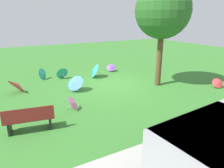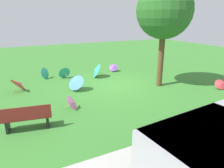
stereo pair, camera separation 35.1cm
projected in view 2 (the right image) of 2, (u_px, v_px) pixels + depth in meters
name	position (u px, v px, depth m)	size (l,w,h in m)	color
ground	(116.00, 85.00, 11.68)	(40.00, 40.00, 0.00)	#387A2D
park_bench	(27.00, 118.00, 6.83)	(1.66, 0.76, 0.90)	maroon
shade_tree	(164.00, 11.00, 10.32)	(2.87, 2.87, 5.44)	brown
parasol_teal_0	(96.00, 70.00, 13.02)	(0.90, 1.06, 0.92)	tan
parasol_blue_0	(76.00, 82.00, 10.56)	(1.06, 1.11, 0.84)	tan
parasol_teal_1	(64.00, 72.00, 12.88)	(0.78, 0.65, 0.73)	tan
parasol_red_0	(221.00, 84.00, 10.83)	(0.71, 0.66, 0.55)	tan
parasol_red_1	(19.00, 84.00, 10.50)	(1.05, 1.14, 0.82)	tan
parasol_teal_2	(46.00, 73.00, 12.72)	(0.72, 0.71, 0.71)	tan
parasol_pink_3	(73.00, 102.00, 8.46)	(0.70, 0.79, 0.61)	tan
parasol_purple_1	(113.00, 67.00, 14.40)	(0.77, 0.75, 0.58)	tan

